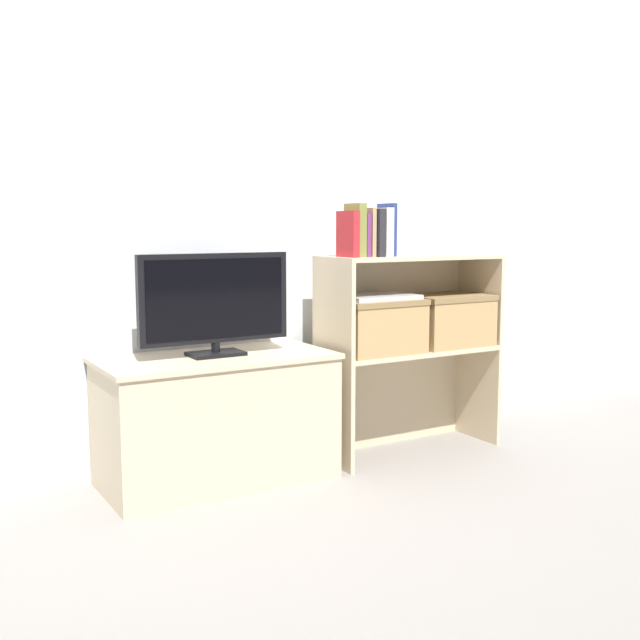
{
  "coord_description": "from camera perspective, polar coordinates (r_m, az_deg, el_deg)",
  "views": [
    {
      "loc": [
        -1.63,
        -2.56,
        1.05
      ],
      "look_at": [
        0.0,
        0.16,
        0.65
      ],
      "focal_mm": 42.0,
      "sensor_mm": 36.0,
      "label": 1
    }
  ],
  "objects": [
    {
      "name": "book_navy",
      "position": [
        3.3,
        5.11,
        6.85
      ],
      "size": [
        0.02,
        0.12,
        0.23
      ],
      "color": "navy",
      "rests_on": "bookshelf_upper_tier"
    },
    {
      "name": "baby_monitor",
      "position": [
        3.69,
        11.56,
        5.79
      ],
      "size": [
        0.05,
        0.04,
        0.13
      ],
      "color": "white",
      "rests_on": "bookshelf_upper_tier"
    },
    {
      "name": "laptop",
      "position": [
        3.33,
        4.3,
        1.77
      ],
      "size": [
        0.34,
        0.24,
        0.02
      ],
      "color": "#BCBCC1",
      "rests_on": "storage_basket_left"
    },
    {
      "name": "book_olive",
      "position": [
        3.2,
        2.69,
        6.84
      ],
      "size": [
        0.04,
        0.12,
        0.23
      ],
      "color": "olive",
      "rests_on": "bookshelf_upper_tier"
    },
    {
      "name": "tv",
      "position": [
        3.04,
        -8.01,
        1.44
      ],
      "size": [
        0.64,
        0.14,
        0.42
      ],
      "color": "black",
      "rests_on": "tv_stand"
    },
    {
      "name": "wall_back",
      "position": [
        3.47,
        -2.86,
        9.65
      ],
      "size": [
        10.0,
        0.05,
        2.4
      ],
      "color": "silver",
      "rests_on": "ground_plane"
    },
    {
      "name": "storage_basket_right",
      "position": [
        3.59,
        9.63,
        0.16
      ],
      "size": [
        0.39,
        0.29,
        0.24
      ],
      "color": "tan",
      "rests_on": "bookshelf_lower_tier"
    },
    {
      "name": "book_tan",
      "position": [
        3.23,
        3.57,
        6.68
      ],
      "size": [
        0.02,
        0.12,
        0.21
      ],
      "color": "tan",
      "rests_on": "bookshelf_upper_tier"
    },
    {
      "name": "book_ivory",
      "position": [
        3.27,
        4.6,
        6.69
      ],
      "size": [
        0.04,
        0.15,
        0.21
      ],
      "color": "silver",
      "rests_on": "bookshelf_upper_tier"
    },
    {
      "name": "book_plum",
      "position": [
        3.22,
        3.17,
        6.49
      ],
      "size": [
        0.02,
        0.12,
        0.19
      ],
      "color": "#6B2D66",
      "rests_on": "bookshelf_upper_tier"
    },
    {
      "name": "ground_plane",
      "position": [
        3.21,
        1.5,
        -11.9
      ],
      "size": [
        16.0,
        16.0,
        0.0
      ],
      "primitive_type": "plane",
      "color": "gray"
    },
    {
      "name": "book_charcoal",
      "position": [
        3.25,
        4.0,
        6.64
      ],
      "size": [
        0.03,
        0.16,
        0.2
      ],
      "color": "#232328",
      "rests_on": "bookshelf_upper_tier"
    },
    {
      "name": "bookshelf_upper_tier",
      "position": [
        3.51,
        6.34,
        2.44
      ],
      "size": [
        0.86,
        0.32,
        0.43
      ],
      "color": "#CCB793",
      "rests_on": "bookshelf_lower_tier"
    },
    {
      "name": "book_crimson",
      "position": [
        3.18,
        2.13,
        6.55
      ],
      "size": [
        0.03,
        0.14,
        0.19
      ],
      "color": "#B22328",
      "rests_on": "bookshelf_upper_tier"
    },
    {
      "name": "tv_stand",
      "position": [
        3.13,
        -7.86,
        -7.44
      ],
      "size": [
        0.95,
        0.48,
        0.53
      ],
      "color": "#CCB793",
      "rests_on": "ground_plane"
    },
    {
      "name": "storage_basket_left",
      "position": [
        3.34,
        4.28,
        -0.28
      ],
      "size": [
        0.39,
        0.29,
        0.24
      ],
      "color": "tan",
      "rests_on": "bookshelf_lower_tier"
    },
    {
      "name": "bookshelf_lower_tier",
      "position": [
        3.58,
        6.22,
        -4.87
      ],
      "size": [
        0.86,
        0.32,
        0.49
      ],
      "color": "#CCB793",
      "rests_on": "ground_plane"
    }
  ]
}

